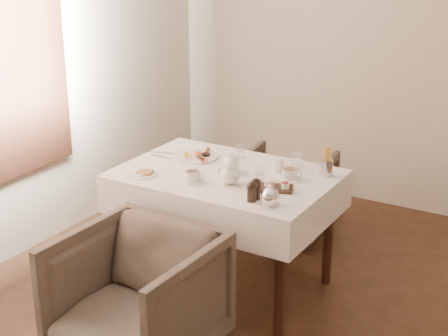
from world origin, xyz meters
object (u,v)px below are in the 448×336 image
object	(u,v)px
armchair_far	(285,193)
teapot_centre	(232,163)
table	(226,191)
armchair_near	(137,298)
breakfast_plate	(196,156)

from	to	relation	value
armchair_far	teapot_centre	world-z (taller)	teapot_centre
table	armchair_near	distance (m)	0.93
armchair_near	armchair_far	size ratio (longest dim) A/B	1.16
armchair_near	breakfast_plate	xyz separation A→B (m)	(-0.30, 1.03, 0.42)
armchair_near	breakfast_plate	world-z (taller)	breakfast_plate
table	teapot_centre	world-z (taller)	teapot_centre
table	breakfast_plate	distance (m)	0.36
armchair_far	breakfast_plate	xyz separation A→B (m)	(-0.27, -0.77, 0.47)
armchair_near	armchair_far	distance (m)	1.80
table	armchair_near	size ratio (longest dim) A/B	1.68
armchair_near	breakfast_plate	size ratio (longest dim) A/B	2.66
table	armchair_far	size ratio (longest dim) A/B	1.94
armchair_far	armchair_near	bearing A→B (deg)	85.08
armchair_near	table	bearing A→B (deg)	91.33
table	teapot_centre	size ratio (longest dim) A/B	8.58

